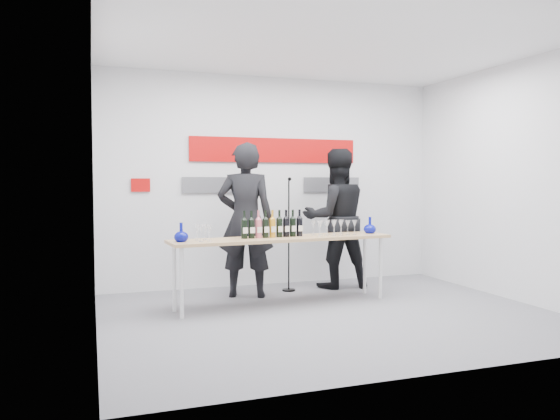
{
  "coord_description": "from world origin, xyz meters",
  "views": [
    {
      "loc": [
        -2.53,
        -5.54,
        1.5
      ],
      "look_at": [
        -0.35,
        0.75,
        1.15
      ],
      "focal_mm": 35.0,
      "sensor_mm": 36.0,
      "label": 1
    }
  ],
  "objects": [
    {
      "name": "ground",
      "position": [
        0.0,
        0.0,
        0.0
      ],
      "size": [
        5.0,
        5.0,
        0.0
      ],
      "primitive_type": "plane",
      "color": "slate",
      "rests_on": "ground"
    },
    {
      "name": "back_wall",
      "position": [
        0.0,
        2.0,
        1.5
      ],
      "size": [
        5.0,
        0.04,
        3.0
      ],
      "primitive_type": "cube",
      "color": "silver",
      "rests_on": "ground"
    },
    {
      "name": "signage",
      "position": [
        -0.06,
        1.97,
        1.81
      ],
      "size": [
        3.38,
        0.02,
        0.79
      ],
      "color": "#B80807",
      "rests_on": "back_wall"
    },
    {
      "name": "tasting_table",
      "position": [
        -0.35,
        0.65,
        0.76
      ],
      "size": [
        2.79,
        0.77,
        0.83
      ],
      "rotation": [
        0.0,
        0.0,
        0.08
      ],
      "color": "tan",
      "rests_on": "ground"
    },
    {
      "name": "wine_bottles",
      "position": [
        -0.47,
        0.67,
        0.99
      ],
      "size": [
        0.8,
        0.14,
        0.33
      ],
      "rotation": [
        0.0,
        0.0,
        0.08
      ],
      "color": "black",
      "rests_on": "tasting_table"
    },
    {
      "name": "decanter_left",
      "position": [
        -1.58,
        0.56,
        0.93
      ],
      "size": [
        0.16,
        0.16,
        0.21
      ],
      "primitive_type": null,
      "color": "#070D87",
      "rests_on": "tasting_table"
    },
    {
      "name": "decanter_right",
      "position": [
        0.89,
        0.75,
        0.93
      ],
      "size": [
        0.16,
        0.16,
        0.21
      ],
      "primitive_type": null,
      "color": "#070D87",
      "rests_on": "tasting_table"
    },
    {
      "name": "glasses_left",
      "position": [
        -1.33,
        0.57,
        0.92
      ],
      "size": [
        0.18,
        0.23,
        0.18
      ],
      "color": "silver",
      "rests_on": "tasting_table"
    },
    {
      "name": "glasses_right",
      "position": [
        0.34,
        0.7,
        0.92
      ],
      "size": [
        0.58,
        0.26,
        0.18
      ],
      "color": "silver",
      "rests_on": "tasting_table"
    },
    {
      "name": "presenter_left",
      "position": [
        -0.65,
        1.26,
        1.0
      ],
      "size": [
        0.85,
        0.7,
        2.0
      ],
      "primitive_type": "imported",
      "rotation": [
        0.0,
        0.0,
        2.8
      ],
      "color": "black",
      "rests_on": "ground"
    },
    {
      "name": "presenter_right",
      "position": [
        0.73,
        1.46,
        0.98
      ],
      "size": [
        1.02,
        0.83,
        1.96
      ],
      "primitive_type": "imported",
      "rotation": [
        0.0,
        0.0,
        3.04
      ],
      "color": "black",
      "rests_on": "ground"
    },
    {
      "name": "mic_stand",
      "position": [
        0.01,
        1.42,
        0.47
      ],
      "size": [
        0.18,
        0.18,
        1.56
      ],
      "rotation": [
        0.0,
        0.0,
        0.0
      ],
      "color": "black",
      "rests_on": "ground"
    }
  ]
}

